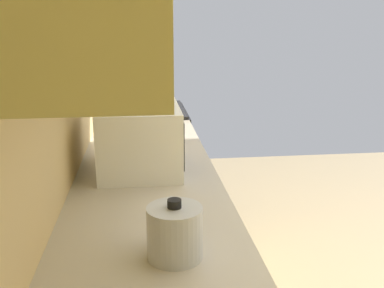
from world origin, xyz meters
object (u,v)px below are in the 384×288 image
at_px(oven_range, 146,165).
at_px(bowl, 156,130).
at_px(microwave, 140,138).
at_px(kettle, 175,232).

distance_m(oven_range, bowl, 0.90).
relative_size(oven_range, microwave, 2.43).
relative_size(bowl, kettle, 0.79).
xyz_separation_m(microwave, bowl, (0.61, -0.09, -0.11)).
height_order(oven_range, microwave, microwave).
bearing_deg(bowl, microwave, 171.36).
bearing_deg(bowl, oven_range, 4.64).
bearing_deg(kettle, oven_range, 1.64).
xyz_separation_m(oven_range, microwave, (-1.37, 0.03, 0.59)).
distance_m(microwave, kettle, 0.79).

